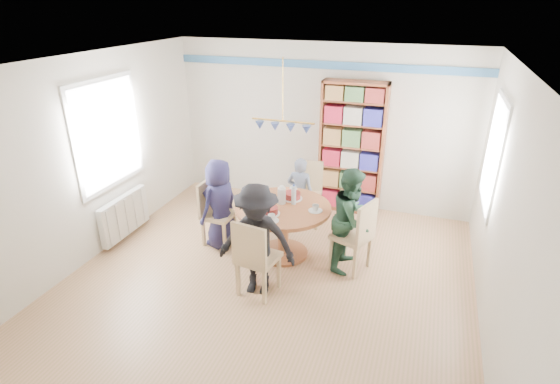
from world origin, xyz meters
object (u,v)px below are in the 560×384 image
at_px(person_far, 300,193).
at_px(chair_near, 255,256).
at_px(dining_table, 283,219).
at_px(chair_right, 358,233).
at_px(person_near, 257,240).
at_px(bookshelf, 352,150).
at_px(chair_far, 308,190).
at_px(person_right, 352,219).
at_px(radiator, 125,216).
at_px(person_left, 220,203).
at_px(chair_left, 213,210).

bearing_deg(person_far, chair_near, 91.53).
xyz_separation_m(dining_table, chair_right, (1.03, -0.05, -0.00)).
bearing_deg(dining_table, chair_near, -90.79).
height_order(person_near, bookshelf, bookshelf).
distance_m(chair_far, person_far, 0.23).
bearing_deg(bookshelf, person_right, -78.40).
bearing_deg(person_far, dining_table, 92.59).
xyz_separation_m(radiator, person_near, (2.37, -0.59, 0.36)).
distance_m(person_right, person_near, 1.32).
relative_size(chair_right, person_left, 0.78).
distance_m(chair_left, chair_far, 1.54).
xyz_separation_m(person_right, bookshelf, (-0.35, 1.70, 0.37)).
xyz_separation_m(chair_left, person_left, (0.12, -0.02, 0.13)).
height_order(radiator, chair_left, chair_left).
xyz_separation_m(person_near, bookshelf, (0.60, 2.63, 0.35)).
distance_m(person_near, bookshelf, 2.72).
bearing_deg(person_left, person_right, 109.40).
bearing_deg(radiator, chair_left, 12.83).
bearing_deg(person_left, chair_near, 61.57).
height_order(person_left, person_far, person_left).
xyz_separation_m(dining_table, chair_far, (0.04, 1.07, -0.01)).
height_order(radiator, person_left, person_left).
bearing_deg(radiator, chair_far, 29.58).
relative_size(dining_table, person_near, 0.91).
distance_m(chair_near, person_near, 0.18).
bearing_deg(chair_near, person_far, 90.12).
height_order(chair_near, person_far, person_far).
bearing_deg(chair_right, person_left, 179.17).
height_order(radiator, chair_far, chair_far).
distance_m(dining_table, person_near, 0.91).
relative_size(chair_left, bookshelf, 0.44).
height_order(person_right, bookshelf, bookshelf).
relative_size(radiator, person_right, 0.72).
bearing_deg(person_left, chair_far, 155.96).
xyz_separation_m(chair_far, person_right, (0.89, -1.04, 0.15)).
xyz_separation_m(chair_near, person_left, (-0.92, 0.96, 0.09)).
height_order(chair_right, chair_near, same).
xyz_separation_m(dining_table, person_right, (0.93, 0.03, 0.14)).
bearing_deg(chair_left, chair_far, 44.38).
bearing_deg(person_near, dining_table, 81.92).
bearing_deg(chair_left, bookshelf, 46.72).
relative_size(chair_left, person_near, 0.67).
distance_m(person_left, person_far, 1.27).
distance_m(radiator, dining_table, 2.42).
distance_m(chair_far, chair_near, 2.06).
height_order(chair_near, person_near, person_near).
bearing_deg(chair_right, chair_far, 131.37).
bearing_deg(chair_left, person_far, 39.48).
bearing_deg(bookshelf, chair_far, -129.04).
relative_size(radiator, person_left, 0.77).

